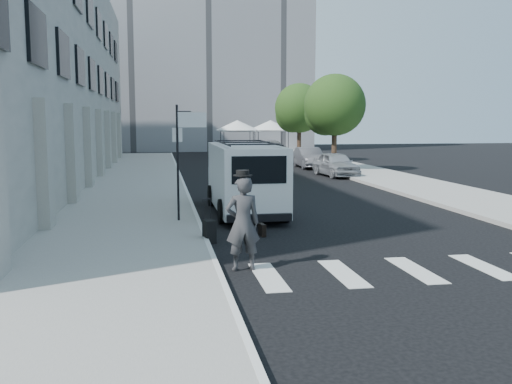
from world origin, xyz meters
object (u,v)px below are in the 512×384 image
object	(u,v)px
parked_car_a	(336,164)
parked_car_c	(270,151)
parked_car_b	(309,158)
businessman	(243,223)
cargo_van	(244,178)
briefcase	(262,230)
suitcase	(209,231)

from	to	relation	value
parked_car_a	parked_car_c	world-z (taller)	parked_car_c
parked_car_b	businessman	bearing A→B (deg)	-106.44
businessman	cargo_van	size ratio (longest dim) A/B	0.32
briefcase	suitcase	world-z (taller)	suitcase
parked_car_b	suitcase	bearing A→B (deg)	-109.59
suitcase	parked_car_a	xyz separation A→B (m)	(8.70, 16.61, 0.39)
businessman	parked_car_b	distance (m)	26.67
suitcase	parked_car_b	xyz separation A→B (m)	(8.70, 22.50, 0.38)
cargo_van	parked_car_a	bearing A→B (deg)	59.41
businessman	briefcase	distance (m)	3.75
parked_car_c	suitcase	bearing A→B (deg)	-111.78
suitcase	cargo_van	size ratio (longest dim) A/B	0.18
parked_car_a	parked_car_c	xyz separation A→B (m)	(-1.53, 11.90, 0.14)
businessman	parked_car_b	bearing A→B (deg)	-111.38
businessman	parked_car_c	size ratio (longest dim) A/B	0.35
businessman	cargo_van	bearing A→B (deg)	-102.19
parked_car_a	parked_car_b	bearing A→B (deg)	85.39
cargo_van	parked_car_c	xyz separation A→B (m)	(5.53, 23.78, -0.38)
parked_car_c	briefcase	bearing A→B (deg)	-109.12
businessman	suitcase	xyz separation A→B (m)	(-0.47, 2.86, -0.71)
businessman	parked_car_a	bearing A→B (deg)	-116.31
parked_car_a	businessman	bearing A→B (deg)	-117.52
businessman	briefcase	world-z (taller)	businessman
businessman	parked_car_a	size ratio (longest dim) A/B	0.49
briefcase	parked_car_a	world-z (taller)	parked_car_a
parked_car_b	briefcase	bearing A→B (deg)	-106.63
businessman	parked_car_a	xyz separation A→B (m)	(8.23, 19.48, -0.31)
parked_car_a	parked_car_c	bearing A→B (deg)	92.70
suitcase	parked_car_a	world-z (taller)	parked_car_a
briefcase	parked_car_a	size ratio (longest dim) A/B	0.11
businessman	suitcase	world-z (taller)	businessman
briefcase	cargo_van	world-z (taller)	cargo_van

